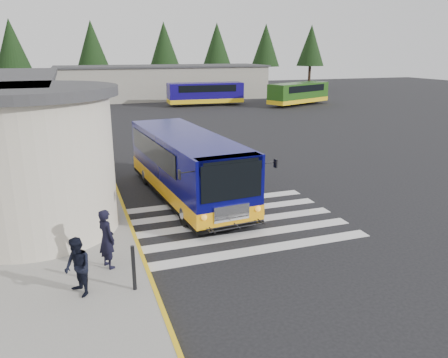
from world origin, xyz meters
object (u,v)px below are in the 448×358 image
object	(u,v)px
pedestrian_b	(78,267)
far_bus_a	(205,93)
pedestrian_a	(107,239)
bollard	(134,268)
transit_bus	(187,168)
far_bus_b	(299,93)

from	to	relation	value
pedestrian_b	far_bus_a	size ratio (longest dim) A/B	0.18
far_bus_a	pedestrian_a	bearing A→B (deg)	161.53
pedestrian_a	bollard	distance (m)	1.59
pedestrian_a	pedestrian_b	size ratio (longest dim) A/B	1.13
pedestrian_a	pedestrian_b	distance (m)	1.51
bollard	far_bus_a	bearing A→B (deg)	70.34
pedestrian_b	bollard	world-z (taller)	pedestrian_b
transit_bus	far_bus_a	world-z (taller)	transit_bus
far_bus_a	far_bus_b	distance (m)	10.62
bollard	far_bus_b	xyz separation A→B (m)	(23.62, 34.54, 0.64)
pedestrian_a	far_bus_b	distance (m)	40.93
transit_bus	far_bus_a	bearing A→B (deg)	66.90
pedestrian_b	pedestrian_a	bearing A→B (deg)	123.77
pedestrian_a	far_bus_a	distance (m)	38.94
transit_bus	far_bus_a	size ratio (longest dim) A/B	1.14
pedestrian_b	transit_bus	bearing A→B (deg)	122.33
far_bus_b	pedestrian_b	bearing A→B (deg)	120.24
pedestrian_b	far_bus_a	xyz separation A→B (m)	(14.83, 37.60, 0.51)
transit_bus	pedestrian_b	size ratio (longest dim) A/B	6.46
pedestrian_b	far_bus_b	size ratio (longest dim) A/B	0.18
far_bus_a	far_bus_b	bearing A→B (deg)	-105.27
transit_bus	far_bus_b	world-z (taller)	transit_bus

